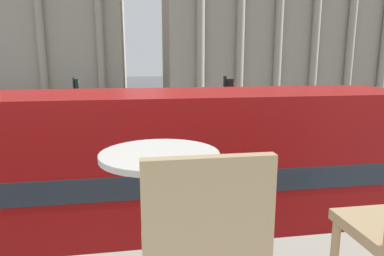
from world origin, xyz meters
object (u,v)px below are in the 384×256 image
object	(u,v)px
double_decker_bus	(157,174)
pedestrian_white	(54,151)
traffic_light_mid	(160,111)
pedestrian_grey	(64,119)
traffic_light_near	(226,118)
plaza_building_right	(295,11)
pedestrian_yellow	(4,134)
traffic_light_far	(76,97)
cafe_dining_table	(160,189)
car_navy	(3,131)
car_black	(240,110)

from	to	relation	value
double_decker_bus	pedestrian_white	xyz separation A→B (m)	(-3.81, 7.16, -1.21)
traffic_light_mid	pedestrian_grey	size ratio (longest dim) A/B	1.95
traffic_light_near	plaza_building_right	bearing A→B (deg)	61.44
traffic_light_near	pedestrian_yellow	world-z (taller)	traffic_light_near
pedestrian_grey	traffic_light_far	bearing A→B (deg)	-116.40
traffic_light_far	pedestrian_grey	distance (m)	1.64
cafe_dining_table	pedestrian_white	bearing A→B (deg)	105.56
cafe_dining_table	car_navy	distance (m)	21.09
car_navy	pedestrian_grey	size ratio (longest dim) A/B	2.55
car_black	pedestrian_white	distance (m)	17.30
cafe_dining_table	plaza_building_right	distance (m)	48.26
car_black	pedestrian_yellow	distance (m)	17.45
double_decker_bus	pedestrian_white	world-z (taller)	double_decker_bus
traffic_light_mid	pedestrian_yellow	distance (m)	7.98
plaza_building_right	traffic_light_near	distance (m)	38.44
traffic_light_mid	car_navy	world-z (taller)	traffic_light_mid
plaza_building_right	traffic_light_far	xyz separation A→B (m)	(-24.96, -21.46, -8.71)
cafe_dining_table	traffic_light_near	xyz separation A→B (m)	(3.02, 9.96, -1.37)
plaza_building_right	pedestrian_yellow	distance (m)	39.56
cafe_dining_table	traffic_light_mid	size ratio (longest dim) A/B	0.23
pedestrian_white	pedestrian_grey	xyz separation A→B (m)	(-1.27, 8.64, -0.12)
pedestrian_yellow	cafe_dining_table	bearing A→B (deg)	-17.11
traffic_light_mid	double_decker_bus	bearing A→B (deg)	-94.27
cafe_dining_table	traffic_light_far	xyz separation A→B (m)	(-4.00, 21.45, -1.70)
traffic_light_near	car_black	world-z (taller)	traffic_light_near
plaza_building_right	traffic_light_far	world-z (taller)	plaza_building_right
traffic_light_mid	traffic_light_far	world-z (taller)	traffic_light_far
traffic_light_far	car_black	distance (m)	13.01
double_decker_bus	pedestrian_grey	xyz separation A→B (m)	(-5.08, 15.80, -1.33)
car_navy	traffic_light_near	bearing A→B (deg)	-56.38
traffic_light_mid	plaza_building_right	bearing A→B (deg)	53.64
cafe_dining_table	car_black	distance (m)	26.82
double_decker_bus	pedestrian_white	distance (m)	8.20
pedestrian_yellow	traffic_light_mid	bearing A→B (deg)	45.37
cafe_dining_table	car_black	bearing A→B (deg)	71.77
traffic_light_mid	car_navy	distance (m)	9.62
cafe_dining_table	traffic_light_far	world-z (taller)	cafe_dining_table
car_navy	pedestrian_white	distance (m)	7.90
plaza_building_right	car_black	xyz separation A→B (m)	(-12.63, -17.64, -10.39)
traffic_light_near	car_black	bearing A→B (deg)	70.89
traffic_light_mid	traffic_light_far	xyz separation A→B (m)	(-5.06, 5.57, 0.25)
cafe_dining_table	pedestrian_yellow	size ratio (longest dim) A/B	0.42
traffic_light_mid	pedestrian_white	distance (m)	5.69
traffic_light_near	pedestrian_yellow	distance (m)	11.98
double_decker_bus	traffic_light_far	xyz separation A→B (m)	(-4.29, 15.94, 0.10)
plaza_building_right	pedestrian_white	world-z (taller)	plaza_building_right
traffic_light_mid	traffic_light_far	distance (m)	7.53
car_black	car_navy	world-z (taller)	same
pedestrian_white	double_decker_bus	bearing A→B (deg)	-67.47
cafe_dining_table	pedestrian_grey	world-z (taller)	cafe_dining_table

